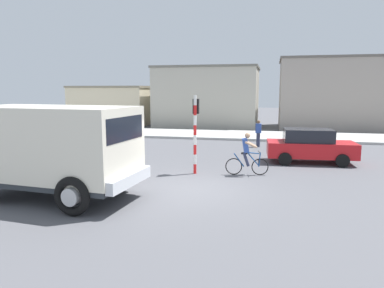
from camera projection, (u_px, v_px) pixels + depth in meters
ground_plane at (191, 189)px, 12.39m from camera, size 120.00×120.00×0.00m
sidewalk_far at (235, 135)px, 26.73m from camera, size 80.00×5.00×0.16m
truck_foreground at (53, 146)px, 11.20m from camera, size 5.62×3.18×2.90m
cyclist at (247, 154)px, 14.37m from camera, size 1.72×0.53×1.72m
traffic_light_pole at (195, 123)px, 14.49m from camera, size 0.24×0.43×3.20m
car_red_near at (310, 146)px, 16.81m from camera, size 4.09×2.05×1.60m
pedestrian_near_kerb at (258, 133)px, 21.51m from camera, size 0.34×0.22×1.62m
building_corner_left at (115, 105)px, 36.18m from camera, size 7.68×5.77×3.80m
building_mid_block at (208, 97)px, 33.86m from camera, size 9.41×6.70×5.53m
building_corner_right at (348, 94)px, 31.47m from camera, size 11.86×6.28×6.17m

